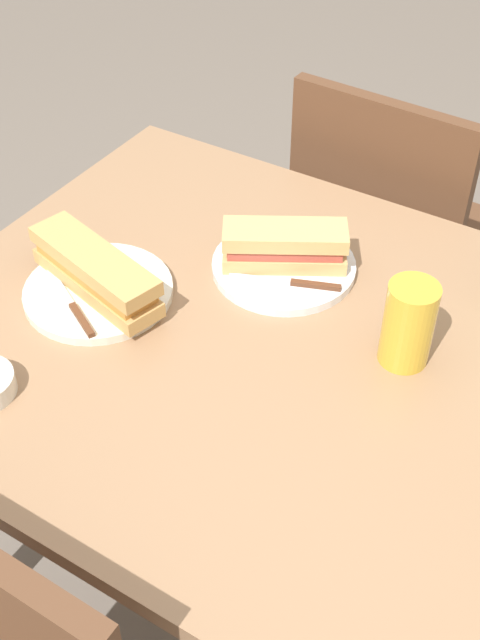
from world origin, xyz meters
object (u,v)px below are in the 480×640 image
chair_near (387,238)px  plate_near (284,266)px  plate_far (99,291)px  beer_glass (408,324)px  knife_near (292,283)px  baguette_sandwich_near (285,246)px  knife_far (72,306)px  dining_table (240,384)px  baguette_sandwich_far (95,271)px

chair_near → plate_near: bearing=89.0°
plate_far → beer_glass: size_ratio=1.77×
plate_near → knife_near: knife_near is taller
plate_near → knife_near: 0.06m
baguette_sandwich_near → plate_far: 0.31m
baguette_sandwich_near → beer_glass: 0.26m
chair_near → knife_near: size_ratio=5.09×
knife_near → plate_far: knife_near is taller
knife_near → knife_far: size_ratio=1.05×
dining_table → beer_glass: bearing=-162.7°
plate_near → dining_table: bearing=95.2°
knife_far → beer_glass: 0.51m
knife_near → beer_glass: (-0.21, 0.05, 0.05)m
plate_near → baguette_sandwich_near: (0.00, -0.00, 0.04)m
plate_far → baguette_sandwich_far: (-0.00, -0.00, 0.04)m
plate_near → beer_glass: size_ratio=1.77×
baguette_sandwich_near → knife_far: bearing=50.2°
baguette_sandwich_far → baguette_sandwich_near: bearing=-136.2°
knife_far → chair_near: bearing=-107.3°
plate_near → baguette_sandwich_far: 0.31m
plate_near → knife_far: knife_far is taller
plate_near → baguette_sandwich_far: baguette_sandwich_far is taller
plate_near → beer_glass: bearing=160.2°
chair_near → plate_near: (0.01, 0.47, 0.24)m
chair_near → baguette_sandwich_near: 0.55m
baguette_sandwich_near → knife_near: baguette_sandwich_near is taller
chair_near → plate_far: size_ratio=3.71×
dining_table → plate_far: plate_far is taller
plate_near → knife_far: (0.22, 0.27, 0.01)m
chair_near → beer_glass: size_ratio=6.57×
dining_table → knife_near: size_ratio=5.68×
dining_table → baguette_sandwich_far: baguette_sandwich_far is taller
dining_table → knife_far: size_ratio=5.99×
dining_table → knife_near: 0.18m
plate_far → beer_glass: (-0.47, -0.12, 0.06)m
dining_table → chair_near: 0.64m
beer_glass → plate_far: bearing=14.4°
plate_far → knife_far: bearing=86.4°
dining_table → beer_glass: (-0.23, -0.07, 0.19)m
knife_far → beer_glass: bearing=-159.4°
baguette_sandwich_far → knife_far: 0.06m
chair_near → baguette_sandwich_near: (0.01, 0.47, 0.28)m
dining_table → knife_far: 0.29m
dining_table → plate_near: bearing=-84.8°
baguette_sandwich_near → knife_far: 0.35m
chair_near → baguette_sandwich_far: (0.23, 0.68, 0.28)m
knife_near → beer_glass: size_ratio=1.29×
dining_table → baguette_sandwich_near: bearing=-84.8°
plate_far → chair_near: bearing=-108.4°
beer_glass → knife_far: bearing=20.6°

